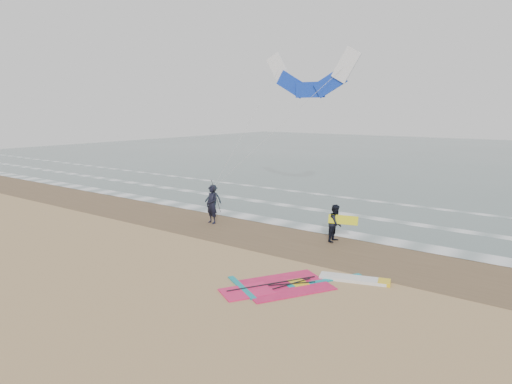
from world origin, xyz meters
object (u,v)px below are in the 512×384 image
Objects in this scene: person_walking at (336,223)px; person_wading at (213,192)px; person_standing at (212,205)px; surf_kite at (310,79)px; windsurf_rig at (304,284)px.

person_walking is 1.02× the size of person_wading.
person_walking is at bearing -32.76° from person_wading.
person_standing is 9.83m from surf_kite.
person_walking is at bearing 16.57° from person_standing.
surf_kite is at bearing 21.22° from person_wading.
person_standing is 6.73m from person_walking.
windsurf_rig is 13.60m from person_wading.
person_walking is at bearing 105.89° from windsurf_rig.
person_wading is 9.00m from surf_kite.
person_wading is at bearing 140.67° from person_standing.
person_wading is (-9.58, 2.51, -0.02)m from person_walking.
person_standing reaches higher than windsurf_rig.
surf_kite is at bearing 36.36° from person_walking.
person_standing is at bearing 151.27° from windsurf_rig.
person_walking is (6.68, 0.82, -0.15)m from person_standing.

